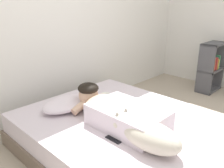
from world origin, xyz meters
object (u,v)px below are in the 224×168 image
Objects in this scene: bed at (128,138)px; person_lying at (116,111)px; pillow at (67,104)px; coffee_cup at (106,97)px; bookshelf at (211,66)px; cell_phone at (115,139)px; dog at (147,134)px.

bed is 0.30m from person_lying.
coffee_cup is at bearing -15.24° from pillow.
person_lying is at bearing -177.78° from bookshelf.
cell_phone is at bearing -95.73° from pillow.
bookshelf is (2.21, 0.09, -0.05)m from person_lying.
person_lying is at bearing -124.28° from coffee_cup.
bed is 3.79× the size of pillow.
bookshelf reaches higher than bed.
bookshelf is at bearing 12.25° from dog.
coffee_cup is 0.77m from cell_phone.
bookshelf is at bearing -10.47° from pillow.
dog reaches higher than cell_phone.
cell_phone is at bearing -158.29° from bed.
bookshelf reaches higher than pillow.
dog is 2.39m from bookshelf.
dog is (0.02, -0.94, 0.05)m from pillow.
cell_phone is at bearing -129.41° from coffee_cup.
bed is at bearing -175.74° from bookshelf.
pillow is at bearing 110.83° from bed.
cell_phone is at bearing 112.07° from dog.
pillow is 0.94m from dog.
cell_phone is (-0.09, 0.23, -0.10)m from dog.
coffee_cup is (0.28, 0.41, -0.07)m from person_lying.
person_lying is at bearing 41.78° from cell_phone.
coffee_cup is 1.96m from bookshelf.
cell_phone is (-0.07, -0.71, -0.05)m from pillow.
bed is 0.67m from pillow.
dog is 4.60× the size of coffee_cup.
bookshelf reaches higher than person_lying.
coffee_cup is (0.19, 0.48, 0.21)m from bed.
person_lying is 0.44m from dog.
dog is (-0.12, -0.42, -0.00)m from person_lying.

